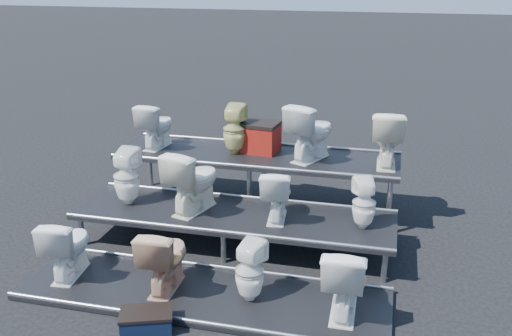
% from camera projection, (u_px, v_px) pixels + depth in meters
% --- Properties ---
extents(ground, '(80.00, 80.00, 0.00)m').
position_uv_depth(ground, '(234.00, 245.00, 7.66)').
color(ground, black).
rests_on(ground, ground).
extents(tier_front, '(4.20, 1.20, 0.06)m').
position_uv_depth(tier_front, '(203.00, 294.00, 6.46)').
color(tier_front, black).
rests_on(tier_front, ground).
extents(tier_mid, '(4.20, 1.20, 0.46)m').
position_uv_depth(tier_mid, '(234.00, 230.00, 7.58)').
color(tier_mid, black).
rests_on(tier_mid, ground).
extents(tier_back, '(4.20, 1.20, 0.86)m').
position_uv_depth(tier_back, '(257.00, 181.00, 8.70)').
color(tier_back, black).
rests_on(tier_back, ground).
extents(toilet_0, '(0.49, 0.77, 0.75)m').
position_uv_depth(toilet_0, '(68.00, 246.00, 6.70)').
color(toilet_0, white).
rests_on(toilet_0, tier_front).
extents(toilet_1, '(0.44, 0.76, 0.77)m').
position_uv_depth(toilet_1, '(165.00, 257.00, 6.42)').
color(toilet_1, tan).
rests_on(toilet_1, tier_front).
extents(toilet_2, '(0.40, 0.41, 0.70)m').
position_uv_depth(toilet_2, '(250.00, 271.00, 6.21)').
color(toilet_2, white).
rests_on(toilet_2, tier_front).
extents(toilet_3, '(0.47, 0.80, 0.81)m').
position_uv_depth(toilet_3, '(344.00, 278.00, 5.96)').
color(toilet_3, white).
rests_on(toilet_3, tier_front).
extents(toilet_4, '(0.36, 0.37, 0.78)m').
position_uv_depth(toilet_4, '(127.00, 177.00, 7.71)').
color(toilet_4, white).
rests_on(toilet_4, tier_mid).
extents(toilet_5, '(0.69, 0.94, 0.85)m').
position_uv_depth(toilet_5, '(193.00, 180.00, 7.48)').
color(toilet_5, white).
rests_on(toilet_5, tier_mid).
extents(toilet_6, '(0.45, 0.71, 0.68)m').
position_uv_depth(toilet_6, '(277.00, 194.00, 7.26)').
color(toilet_6, white).
rests_on(toilet_6, tier_mid).
extents(toilet_7, '(0.37, 0.37, 0.65)m').
position_uv_depth(toilet_7, '(364.00, 203.00, 7.02)').
color(toilet_7, white).
rests_on(toilet_7, tier_mid).
extents(toilet_8, '(0.48, 0.74, 0.71)m').
position_uv_depth(toilet_8, '(156.00, 125.00, 8.80)').
color(toilet_8, white).
rests_on(toilet_8, tier_back).
extents(toilet_9, '(0.35, 0.36, 0.75)m').
position_uv_depth(toilet_9, '(234.00, 129.00, 8.51)').
color(toilet_9, '#CDC87A').
rests_on(toilet_9, tier_back).
extents(toilet_10, '(0.77, 0.95, 0.84)m').
position_uv_depth(toilet_10, '(311.00, 131.00, 8.23)').
color(toilet_10, white).
rests_on(toilet_10, tier_back).
extents(toilet_11, '(0.47, 0.81, 0.81)m').
position_uv_depth(toilet_11, '(387.00, 138.00, 7.99)').
color(toilet_11, white).
rests_on(toilet_11, tier_back).
extents(red_crate, '(0.62, 0.52, 0.41)m').
position_uv_depth(red_crate, '(259.00, 138.00, 8.65)').
color(red_crate, maroon).
rests_on(red_crate, tier_back).
extents(step_stool, '(0.60, 0.47, 0.19)m').
position_uv_depth(step_stool, '(147.00, 322.00, 5.86)').
color(step_stool, black).
rests_on(step_stool, ground).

